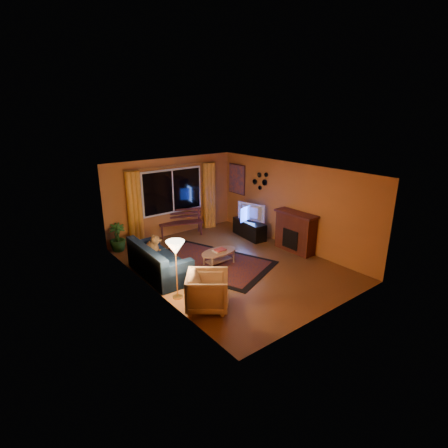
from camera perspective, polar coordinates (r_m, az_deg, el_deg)
floor at (r=9.35m, az=1.13°, el=-6.63°), size 4.50×6.00×0.02m
ceiling at (r=8.60m, az=1.24°, el=8.77°), size 4.50×6.00×0.02m
wall_back at (r=11.31m, az=-8.47°, el=4.39°), size 4.50×0.02×2.50m
wall_left at (r=7.75m, az=-11.94°, el=-2.38°), size 0.02×6.00×2.50m
wall_right at (r=10.41m, az=10.92°, el=3.04°), size 0.02×6.00×2.50m
window at (r=11.20m, az=-8.35°, el=5.32°), size 2.00×0.02×1.30m
curtain_rod at (r=11.02m, az=-8.43°, el=9.33°), size 3.20×0.03×0.03m
curtain_left at (r=10.65m, az=-14.41°, el=2.41°), size 0.36×0.36×2.24m
curtain_right at (r=11.93m, az=-2.48°, el=4.66°), size 0.36×0.36×2.24m
bench at (r=11.44m, az=-7.02°, el=-0.81°), size 1.46×0.89×0.42m
potted_plant at (r=10.52m, az=-17.00°, el=-2.12°), size 0.54×0.54×0.81m
sofa at (r=8.78m, az=-10.55°, el=-5.74°), size 0.91×2.01×0.80m
dog at (r=9.09m, az=-11.66°, el=-3.45°), size 0.39×0.47×0.45m
armchair at (r=7.26m, az=-2.67°, el=-10.60°), size 1.13×1.13×0.85m
floor_lamp at (r=7.59m, az=-7.77°, el=-7.52°), size 0.28×0.28×1.30m
rug at (r=9.43m, az=-2.24°, el=-6.30°), size 3.02×3.66×0.02m
coffee_table at (r=9.27m, az=-0.84°, el=-5.52°), size 1.05×1.05×0.38m
tv_console at (r=11.21m, az=4.15°, el=-0.81°), size 0.57×1.33×0.54m
television at (r=11.05m, az=4.21°, el=1.89°), size 0.41×0.97×0.56m
fireplace at (r=10.22m, az=11.57°, el=-1.42°), size 0.40×1.20×1.10m
mirror_cluster at (r=11.12m, az=5.90°, el=7.17°), size 0.06×0.60×0.56m
painting at (r=12.00m, az=2.10°, el=7.34°), size 0.04×0.76×0.96m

